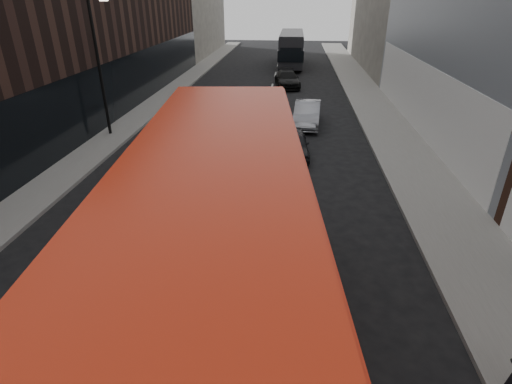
% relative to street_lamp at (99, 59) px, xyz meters
% --- Properties ---
extents(sidewalk_right, '(3.00, 80.00, 0.15)m').
position_rel_street_lamp_xyz_m(sidewalk_right, '(15.72, 7.00, -4.11)').
color(sidewalk_right, slate).
rests_on(sidewalk_right, ground).
extents(sidewalk_left, '(2.00, 80.00, 0.15)m').
position_rel_street_lamp_xyz_m(sidewalk_left, '(0.22, 7.00, -4.11)').
color(sidewalk_left, slate).
rests_on(sidewalk_left, ground).
extents(building_left_far, '(5.00, 20.00, 13.00)m').
position_rel_street_lamp_xyz_m(building_left_far, '(-3.28, 34.00, 2.32)').
color(building_left_far, '#625D56').
rests_on(building_left_far, ground).
extents(street_lamp, '(1.06, 0.22, 7.00)m').
position_rel_street_lamp_xyz_m(street_lamp, '(0.00, 0.00, 0.00)').
color(street_lamp, black).
rests_on(street_lamp, sidewalk_left).
extents(red_bus, '(4.07, 12.69, 5.04)m').
position_rel_street_lamp_xyz_m(red_bus, '(9.02, -16.28, -1.38)').
color(red_bus, '#B9230B').
rests_on(red_bus, ground).
extents(grey_bus, '(2.56, 10.83, 3.49)m').
position_rel_street_lamp_xyz_m(grey_bus, '(9.66, 25.22, -2.31)').
color(grey_bus, black).
rests_on(grey_bus, ground).
extents(car_a, '(1.67, 3.67, 1.22)m').
position_rel_street_lamp_xyz_m(car_a, '(10.19, -2.10, -3.57)').
color(car_a, black).
rests_on(car_a, ground).
extents(car_b, '(1.81, 4.41, 1.42)m').
position_rel_street_lamp_xyz_m(car_b, '(10.96, 3.04, -3.47)').
color(car_b, gray).
rests_on(car_b, ground).
extents(car_c, '(2.49, 4.81, 1.33)m').
position_rel_street_lamp_xyz_m(car_c, '(9.51, 14.09, -3.51)').
color(car_c, black).
rests_on(car_c, ground).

